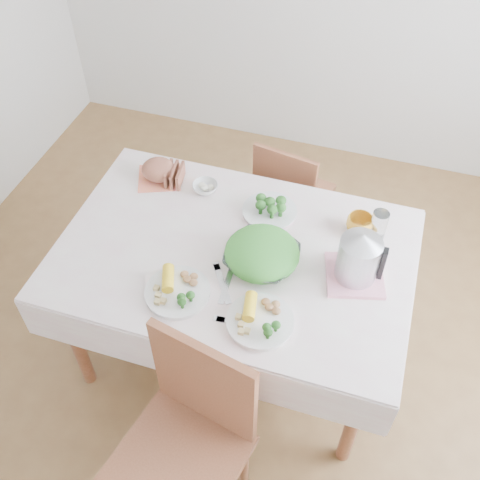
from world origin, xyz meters
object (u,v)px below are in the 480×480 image
(chair_near, at_px, (179,461))
(dining_table, at_px, (235,305))
(salad_bowl, at_px, (262,258))
(yellow_mug, at_px, (359,225))
(chair_far, at_px, (295,186))
(electric_kettle, at_px, (359,257))
(dinner_plate_right, at_px, (260,321))
(dinner_plate_left, at_px, (178,292))

(chair_near, bearing_deg, dining_table, 105.28)
(salad_bowl, relative_size, yellow_mug, 2.51)
(chair_far, distance_m, electric_kettle, 0.99)
(salad_bowl, bearing_deg, dinner_plate_right, -75.10)
(chair_near, height_order, dinner_plate_right, chair_near)
(dinner_plate_left, height_order, dinner_plate_right, same)
(chair_near, distance_m, chair_far, 1.61)
(chair_far, distance_m, dinner_plate_right, 1.17)
(chair_near, bearing_deg, chair_far, 100.66)
(chair_near, relative_size, electric_kettle, 4.15)
(dining_table, bearing_deg, electric_kettle, 2.03)
(dinner_plate_right, bearing_deg, dinner_plate_left, 174.66)
(dinner_plate_left, distance_m, yellow_mug, 0.84)
(salad_bowl, bearing_deg, chair_far, 92.86)
(dining_table, xyz_separation_m, dinner_plate_right, (0.21, -0.31, 0.40))
(dining_table, height_order, dinner_plate_left, dinner_plate_left)
(dinner_plate_left, relative_size, dinner_plate_right, 1.00)
(dinner_plate_left, relative_size, electric_kettle, 1.12)
(dining_table, bearing_deg, dinner_plate_right, -56.83)
(chair_near, distance_m, salad_bowl, 0.84)
(chair_far, height_order, yellow_mug, chair_far)
(salad_bowl, bearing_deg, electric_kettle, 6.95)
(salad_bowl, xyz_separation_m, dinner_plate_right, (0.08, -0.29, -0.02))
(dining_table, bearing_deg, dinner_plate_left, -117.08)
(electric_kettle, bearing_deg, chair_near, -114.01)
(dining_table, xyz_separation_m, yellow_mug, (0.48, 0.27, 0.43))
(dinner_plate_right, bearing_deg, chair_far, 96.00)
(dining_table, xyz_separation_m, electric_kettle, (0.51, 0.02, 0.51))
(chair_near, bearing_deg, electric_kettle, 72.44)
(chair_far, relative_size, electric_kettle, 3.46)
(chair_far, height_order, dinner_plate_right, chair_far)
(chair_near, distance_m, yellow_mug, 1.20)
(chair_near, xyz_separation_m, dinner_plate_left, (-0.19, 0.51, 0.31))
(yellow_mug, bearing_deg, dinner_plate_left, -138.61)
(chair_far, relative_size, dinner_plate_left, 3.09)
(chair_near, xyz_separation_m, chair_far, (0.05, 1.60, 0.00))
(dinner_plate_right, bearing_deg, yellow_mug, 64.65)
(dining_table, xyz_separation_m, chair_far, (0.09, 0.81, 0.09))
(dinner_plate_right, height_order, electric_kettle, electric_kettle)
(chair_near, relative_size, yellow_mug, 8.41)
(dining_table, relative_size, electric_kettle, 5.97)
(dining_table, bearing_deg, yellow_mug, 29.28)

